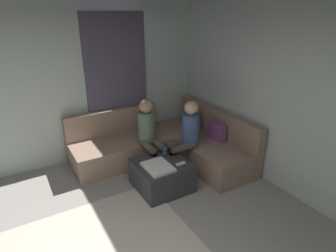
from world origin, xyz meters
The scene contains 10 objects.
wall_back centered at (0.00, 2.94, 1.35)m, with size 6.00×0.12×2.70m, color silver.
wall_left centered at (-2.94, 0.00, 1.35)m, with size 0.12×6.00×2.70m, color silver.
curtain_panel centered at (-2.84, 1.30, 1.25)m, with size 0.06×1.10×2.50m, color #595166.
sectional_couch centered at (-2.08, 1.88, 0.28)m, with size 2.10×2.55×0.87m.
ottoman centered at (-1.34, 1.35, 0.21)m, with size 0.76×0.76×0.42m, color #333338.
folded_blanket centered at (-1.24, 1.23, 0.44)m, with size 0.44×0.36×0.04m, color white.
coffee_mug centered at (-1.56, 1.53, 0.47)m, with size 0.08×0.08×0.10m, color #334C72.
game_remote centered at (-1.16, 1.57, 0.43)m, with size 0.05×0.15×0.02m, color white.
person_on_couch_back centered at (-1.58, 1.93, 0.66)m, with size 0.30×0.60×1.20m.
person_on_couch_side centered at (-1.93, 1.46, 0.66)m, with size 0.60×0.30×1.20m.
Camera 1 is at (1.81, -0.42, 2.50)m, focal length 29.90 mm.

